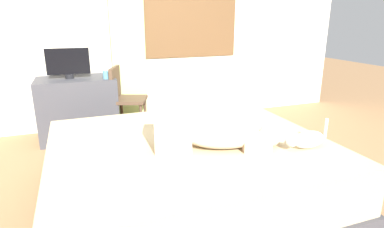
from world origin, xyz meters
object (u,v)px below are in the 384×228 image
at_px(bed, 189,170).
at_px(tv_monitor, 68,63).
at_px(person_lying, 212,133).
at_px(desk, 78,108).
at_px(cup, 106,75).
at_px(chair_by_desk, 124,96).
at_px(cat, 307,140).

height_order(bed, tv_monitor, tv_monitor).
distance_m(person_lying, desk, 2.17).
bearing_deg(cup, bed, -74.21).
xyz_separation_m(bed, cup, (-0.45, 1.60, 0.54)).
bearing_deg(chair_by_desk, desk, 167.10).
bearing_deg(cat, cup, 120.70).
distance_m(desk, chair_by_desk, 0.57).
relative_size(person_lying, cat, 2.61).
relative_size(desk, cup, 9.56).
height_order(person_lying, desk, person_lying).
relative_size(cat, chair_by_desk, 0.42).
bearing_deg(tv_monitor, person_lying, -63.92).
height_order(bed, person_lying, person_lying).
height_order(person_lying, cat, person_lying).
height_order(bed, cat, cat).
relative_size(bed, tv_monitor, 4.47).
xyz_separation_m(cat, chair_by_desk, (-1.01, 2.09, -0.06)).
bearing_deg(tv_monitor, cat, -53.95).
bearing_deg(bed, cup, 105.79).
relative_size(person_lying, chair_by_desk, 1.09).
distance_m(cup, chair_by_desk, 0.35).
bearing_deg(chair_by_desk, person_lying, -78.91).
xyz_separation_m(cat, desk, (-1.55, 2.21, -0.20)).
relative_size(tv_monitor, cup, 5.11).
height_order(cat, cup, cup).
bearing_deg(cup, chair_by_desk, 13.72).
relative_size(person_lying, tv_monitor, 1.94).
height_order(desk, tv_monitor, tv_monitor).
bearing_deg(tv_monitor, desk, -0.00).
bearing_deg(desk, cup, -26.91).
relative_size(person_lying, desk, 1.04).
bearing_deg(bed, tv_monitor, 115.69).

